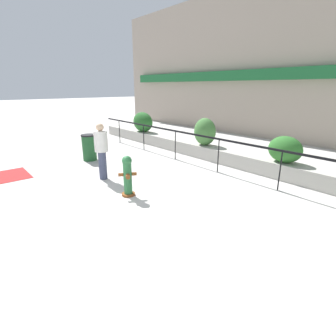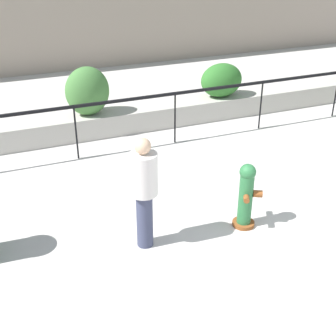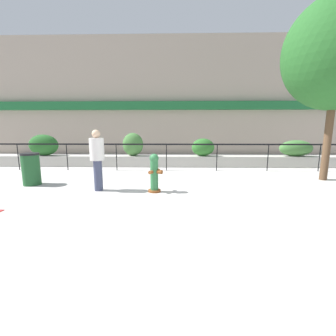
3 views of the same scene
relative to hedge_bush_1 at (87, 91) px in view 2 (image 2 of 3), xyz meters
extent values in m
plane|color=#BCB7B2|center=(1.62, -6.00, -1.04)|extent=(120.00, 120.00, 0.00)
cube|color=#B7B2A8|center=(1.62, 0.00, -0.79)|extent=(18.00, 0.70, 0.50)
cube|color=black|center=(1.62, -1.10, 0.08)|extent=(15.00, 0.05, 0.06)
cylinder|color=black|center=(-0.53, -1.10, -0.46)|extent=(0.04, 0.04, 1.15)
cylinder|color=black|center=(1.62, -1.10, -0.46)|extent=(0.04, 0.04, 1.15)
cylinder|color=black|center=(3.76, -1.10, -0.46)|extent=(0.04, 0.04, 1.15)
cylinder|color=black|center=(5.90, -1.10, -0.46)|extent=(0.04, 0.04, 1.15)
ellipsoid|color=#427538|center=(0.00, 0.00, 0.00)|extent=(0.97, 0.70, 1.08)
ellipsoid|color=#2D6B28|center=(3.31, 0.00, -0.13)|extent=(1.06, 0.70, 0.82)
cylinder|color=brown|center=(1.38, -4.47, -1.01)|extent=(0.48, 0.48, 0.06)
cylinder|color=#286638|center=(1.38, -4.47, -0.55)|extent=(0.30, 0.30, 0.85)
sphere|color=#286638|center=(1.38, -4.47, -0.09)|extent=(0.25, 0.25, 0.25)
cylinder|color=brown|center=(1.54, -4.55, -0.45)|extent=(0.18, 0.17, 0.11)
cylinder|color=brown|center=(1.30, -4.62, -0.45)|extent=(0.14, 0.15, 0.09)
cylinder|color=brown|center=(1.47, -4.32, -0.45)|extent=(0.14, 0.15, 0.09)
cylinder|color=#383D56|center=(-0.23, -4.36, -0.60)|extent=(0.33, 0.33, 0.88)
cylinder|color=silver|center=(-0.23, -4.36, 0.15)|extent=(0.55, 0.55, 0.62)
sphere|color=#D6AD89|center=(-0.23, -4.36, 0.58)|extent=(0.23, 0.23, 0.23)
camera|label=1|loc=(6.96, -7.82, 1.72)|focal=28.00mm
camera|label=2|loc=(-2.06, -9.77, 3.19)|focal=50.00mm
camera|label=3|loc=(1.91, -10.59, 0.69)|focal=24.00mm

